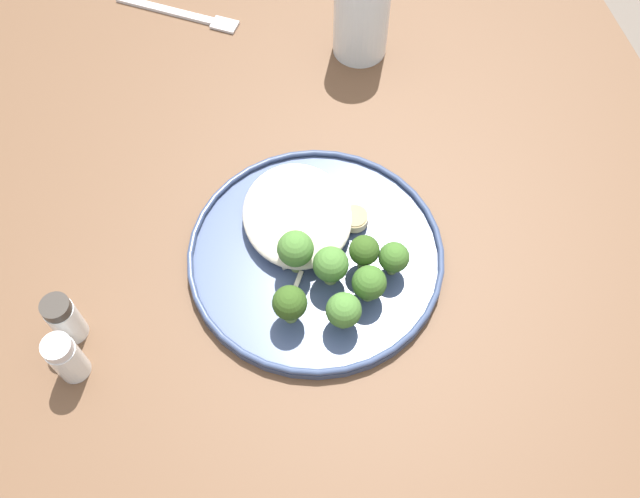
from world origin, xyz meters
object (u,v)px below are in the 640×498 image
Objects in this scene: seared_scallop_tilted_round at (331,237)px; broccoli_floret_near_rim at (344,311)px; broccoli_floret_small_sprig at (394,258)px; broccoli_floret_rear_charred at (364,250)px; seared_scallop_large_seared at (354,218)px; broccoli_floret_beside_noodles at (369,283)px; salt_shaker at (66,358)px; dinner_plate at (320,254)px; dinner_fork at (181,14)px; seared_scallop_right_edge at (327,258)px; seared_scallop_tiny_bay at (293,183)px; broccoli_floret_center_pile at (331,265)px; water_glass at (361,18)px; broccoli_floret_front_edge at (296,250)px; pepper_shaker at (65,319)px; broccoli_floret_tall_stalk at (290,304)px; seared_scallop_left_edge at (264,192)px; seared_scallop_half_hidden at (288,220)px.

seared_scallop_tilted_round is 0.66× the size of broccoli_floret_near_rim.
broccoli_floret_small_sprig is 0.03m from broccoli_floret_rear_charred.
seared_scallop_large_seared is 0.10m from broccoli_floret_beside_noodles.
salt_shaker is at bearing 108.13° from seared_scallop_large_seared.
seared_scallop_large_seared is at bearing -56.86° from dinner_plate.
broccoli_floret_rear_charred is 0.48m from dinner_fork.
seared_scallop_right_edge is 0.46m from dinner_fork.
broccoli_floret_near_rim is at bearing -174.65° from seared_scallop_tiny_bay.
water_glass is (0.35, -0.12, 0.01)m from broccoli_floret_center_pile.
broccoli_floret_front_edge is at bearing 75.52° from broccoli_floret_small_sprig.
pepper_shaker is at bearing 159.69° from dinner_fork.
seared_scallop_tilted_round reaches higher than dinner_fork.
broccoli_floret_front_edge reaches higher than broccoli_floret_center_pile.
seared_scallop_large_seared is at bearing -33.36° from broccoli_floret_center_pile.
dinner_plate is 0.28m from pepper_shaker.
salt_shaker is (-0.51, 0.17, 0.03)m from dinner_fork.
salt_shaker is 1.00× the size of pepper_shaker.
broccoli_floret_rear_charred reaches higher than broccoli_floret_beside_noodles.
pepper_shaker is (0.04, 0.23, -0.01)m from broccoli_floret_tall_stalk.
salt_shaker is (-0.39, 0.40, -0.02)m from water_glass.
broccoli_floret_near_rim reaches higher than dinner_fork.
broccoli_floret_front_edge reaches higher than seared_scallop_left_edge.
pepper_shaker is at bearing 89.41° from broccoli_floret_center_pile.
water_glass is at bearing -16.58° from broccoli_floret_near_rim.
broccoli_floret_beside_noodles is at bearing -95.54° from pepper_shaker.
broccoli_floret_near_rim is at bearing -155.35° from broccoli_floret_front_edge.
seared_scallop_large_seared is 0.08m from seared_scallop_half_hidden.
broccoli_floret_rear_charred is at bearing 166.38° from water_glass.
broccoli_floret_near_rim is 0.05m from broccoli_floret_center_pile.
broccoli_floret_center_pile is (0.05, 0.00, 0.00)m from broccoli_floret_near_rim.
seared_scallop_left_edge is at bearing 16.65° from broccoli_floret_near_rim.
seared_scallop_half_hidden is 0.05m from seared_scallop_left_edge.
seared_scallop_tilted_round is at bearing -49.95° from dinner_plate.
broccoli_floret_small_sprig is 0.35m from pepper_shaker.
seared_scallop_half_hidden is at bearing -168.32° from dinner_fork.
dinner_plate is 0.09m from seared_scallop_tiny_bay.
seared_scallop_tilted_round is 0.05m from broccoli_floret_rear_charred.
seared_scallop_right_edge is at bearing -86.37° from pepper_shaker.
broccoli_floret_small_sprig is at bearing -84.00° from salt_shaker.
dinner_plate is 8.50× the size of seared_scallop_tiny_bay.
dinner_fork is at bearing 21.01° from broccoli_floret_small_sprig.
pepper_shaker reaches higher than broccoli_floret_rear_charred.
water_glass is (0.34, -0.08, 0.01)m from broccoli_floret_rear_charred.
broccoli_floret_tall_stalk is 0.06m from broccoli_floret_front_edge.
broccoli_floret_center_pile reaches higher than seared_scallop_left_edge.
broccoli_floret_small_sprig is at bearing 171.65° from water_glass.
water_glass reaches higher than pepper_shaker.
broccoli_floret_small_sprig is 0.11m from broccoli_floret_front_edge.
broccoli_floret_small_sprig is 0.76× the size of broccoli_floret_front_edge.
broccoli_floret_center_pile reaches higher than broccoli_floret_beside_noodles.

